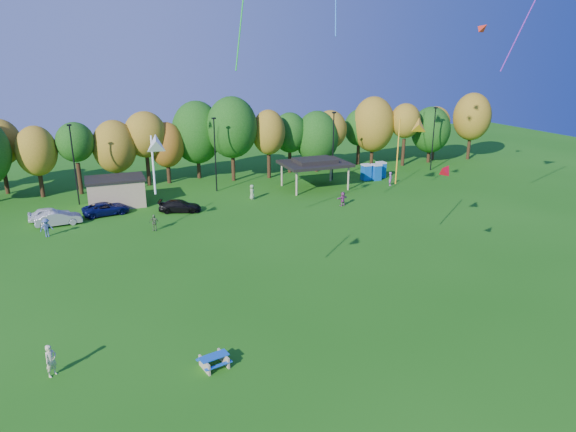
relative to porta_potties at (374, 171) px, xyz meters
name	(u,v)px	position (x,y,z in m)	size (l,w,h in m)	color
ground	(360,373)	(-23.48, -38.24, -1.10)	(160.00, 160.00, 0.00)	#19600F
tree_line	(181,139)	(-24.50, 7.27, 4.82)	(93.57, 10.55, 11.15)	black
lamp_posts	(215,152)	(-21.48, 1.76, 3.80)	(64.50, 0.25, 9.09)	black
utility_building	(116,191)	(-33.48, -0.24, 0.54)	(6.30, 4.30, 3.25)	tan
pavilion	(315,163)	(-9.48, -1.24, 2.13)	(8.20, 6.20, 3.77)	tan
porta_potties	(374,171)	(0.00, 0.00, 0.00)	(3.75, 2.12, 2.18)	#0D53B4
picnic_table	(214,360)	(-30.69, -34.75, -0.69)	(1.86, 1.65, 0.70)	tan
kite_flyer	(51,361)	(-38.98, -32.33, -0.18)	(0.67, 0.44, 1.84)	beige
car_a	(49,214)	(-40.31, -3.33, -0.41)	(1.63, 4.06, 1.38)	white
car_b	(58,218)	(-39.41, -5.28, -0.37)	(1.54, 4.42, 1.45)	#A2A1A7
car_c	(106,209)	(-34.78, -3.35, -0.43)	(2.22, 4.81, 1.34)	#0C124B
car_d	(180,206)	(-27.29, -5.23, -0.44)	(1.83, 4.51, 1.31)	black
far_person_0	(46,228)	(-40.33, -8.52, -0.20)	(1.16, 0.67, 1.79)	#425491
far_person_1	(390,179)	(0.19, -3.73, -0.21)	(0.65, 0.43, 1.78)	#C95EC9
far_person_2	(154,223)	(-30.70, -10.45, -0.29)	(0.95, 0.40, 1.62)	#667F4E
far_person_4	(343,199)	(-9.79, -9.63, -0.29)	(1.49, 0.48, 1.61)	#A2438A
far_person_5	(252,192)	(-18.52, -3.45, -0.20)	(0.87, 0.57, 1.79)	#85A26F
kite_3	(156,142)	(-32.76, -33.61, 11.39)	(1.16, 2.18, 3.45)	white
kite_4	(446,169)	(-14.03, -32.06, 8.16)	(1.34, 1.20, 1.13)	red
kite_5	(418,124)	(-13.00, -27.18, 10.43)	(2.35, 3.02, 5.42)	orange
kite_8	(484,27)	(5.28, -12.06, 17.98)	(1.44, 1.66, 1.42)	red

